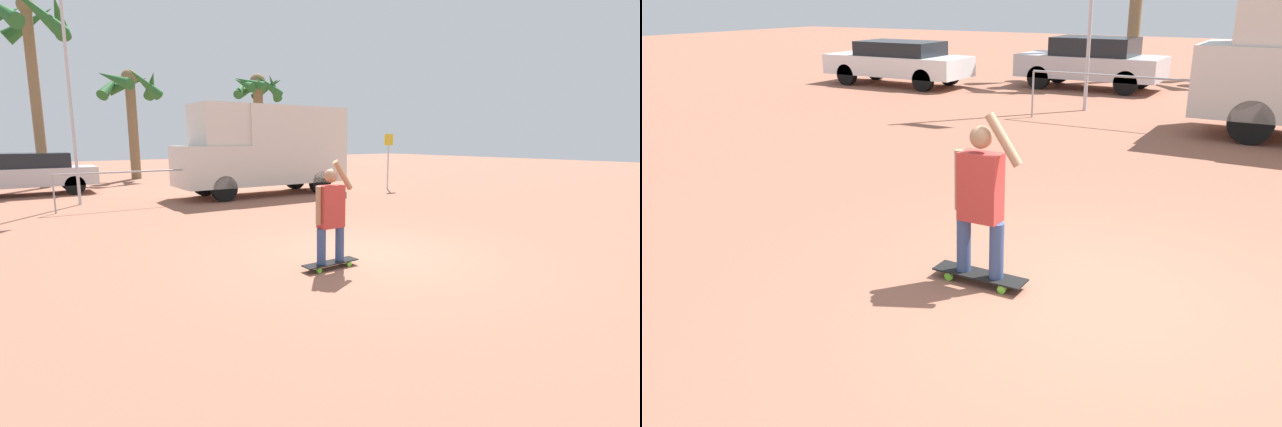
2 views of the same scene
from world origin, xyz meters
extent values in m
plane|color=#935B47|center=(0.00, 0.00, 0.00)|extent=(80.00, 80.00, 0.00)
cube|color=black|center=(-0.97, -0.22, 0.09)|extent=(0.94, 0.25, 0.02)
cylinder|color=#66C633|center=(-1.26, -0.32, 0.04)|extent=(0.08, 0.03, 0.08)
cylinder|color=#66C633|center=(-1.26, -0.12, 0.04)|extent=(0.08, 0.03, 0.08)
cylinder|color=#66C633|center=(-0.68, -0.32, 0.04)|extent=(0.08, 0.03, 0.08)
cylinder|color=#66C633|center=(-0.68, -0.12, 0.04)|extent=(0.08, 0.03, 0.08)
cylinder|color=#384C7A|center=(-1.15, -0.22, 0.37)|extent=(0.14, 0.14, 0.55)
cylinder|color=#384C7A|center=(-0.79, -0.22, 0.37)|extent=(0.14, 0.14, 0.55)
cube|color=#B23833|center=(-0.97, -0.22, 0.98)|extent=(0.40, 0.22, 0.65)
sphere|color=#A37556|center=(-0.97, -0.22, 1.45)|extent=(0.21, 0.21, 0.21)
cylinder|color=#A37556|center=(-1.20, -0.22, 1.01)|extent=(0.09, 0.09, 0.58)
cylinder|color=#A37556|center=(-0.74, -0.22, 1.45)|extent=(0.37, 0.09, 0.48)
cylinder|color=black|center=(0.60, 7.63, 0.42)|extent=(0.84, 0.28, 0.84)
cylinder|color=black|center=(0.60, 9.39, 0.42)|extent=(0.84, 0.28, 0.84)
cylinder|color=black|center=(4.41, 7.63, 0.42)|extent=(0.84, 0.28, 0.84)
cylinder|color=black|center=(4.41, 9.39, 0.42)|extent=(0.84, 0.28, 0.84)
cube|color=silver|center=(0.51, 8.51, 1.10)|extent=(2.15, 2.04, 1.36)
cube|color=black|center=(0.08, 8.51, 1.37)|extent=(0.04, 1.74, 0.68)
cube|color=silver|center=(3.58, 8.51, 1.79)|extent=(3.99, 2.04, 2.74)
cube|color=silver|center=(0.83, 8.51, 2.47)|extent=(1.51, 1.88, 1.38)
cylinder|color=black|center=(-3.13, 12.50, 0.34)|extent=(0.69, 0.22, 0.69)
cylinder|color=black|center=(-3.13, 14.11, 0.34)|extent=(0.69, 0.22, 0.69)
cube|color=#BCBCC1|center=(-4.44, 13.31, 0.67)|extent=(4.25, 1.84, 0.64)
cube|color=black|center=(-4.34, 13.31, 1.25)|extent=(2.34, 1.62, 0.52)
cylinder|color=brown|center=(6.88, 17.23, 2.62)|extent=(0.55, 0.55, 5.24)
sphere|color=brown|center=(6.88, 17.23, 5.24)|extent=(0.88, 0.88, 0.88)
cone|color=#235B28|center=(7.80, 17.46, 5.09)|extent=(1.00, 2.03, 1.03)
cone|color=#235B28|center=(7.67, 17.75, 4.95)|extent=(1.49, 1.87, 1.44)
cone|color=#235B28|center=(7.00, 18.17, 4.99)|extent=(1.98, 0.77, 1.32)
cone|color=#235B28|center=(6.17, 17.85, 4.94)|extent=(1.63, 1.77, 1.46)
cone|color=#235B28|center=(5.94, 17.11, 5.06)|extent=(0.76, 2.01, 1.12)
cone|color=#235B28|center=(6.10, 16.69, 5.09)|extent=(1.55, 1.92, 1.03)
cone|color=#235B28|center=(7.01, 16.29, 4.96)|extent=(1.96, 0.79, 1.40)
cone|color=#235B28|center=(7.52, 16.53, 4.91)|extent=(1.71, 1.64, 1.55)
cylinder|color=brown|center=(0.21, 18.07, 2.52)|extent=(0.48, 0.48, 5.04)
sphere|color=brown|center=(0.21, 18.07, 5.04)|extent=(0.77, 0.77, 0.77)
cone|color=#235B28|center=(1.21, 17.98, 4.74)|extent=(0.74, 2.07, 1.48)
cone|color=#235B28|center=(0.34, 19.07, 4.82)|extent=(2.13, 0.83, 1.26)
cone|color=#235B28|center=(-0.55, 18.73, 4.68)|extent=(1.71, 1.85, 1.64)
cone|color=#235B28|center=(-0.62, 17.49, 4.85)|extent=(1.65, 2.04, 1.15)
cone|color=#235B28|center=(0.68, 17.18, 4.72)|extent=(2.04, 1.44, 1.53)
cylinder|color=brown|center=(-3.90, 15.75, 3.58)|extent=(0.40, 0.40, 7.15)
sphere|color=brown|center=(-3.90, 15.75, 7.15)|extent=(0.64, 0.64, 0.64)
cone|color=#235B28|center=(-2.83, 15.53, 6.84)|extent=(1.06, 2.31, 1.58)
cone|color=#235B28|center=(-3.78, 16.85, 6.74)|extent=(2.15, 0.84, 1.86)
cone|color=#235B28|center=(-4.71, 16.49, 6.84)|extent=(1.96, 2.06, 1.58)
cone|color=#235B28|center=(-3.58, 14.70, 6.75)|extent=(2.21, 1.22, 1.82)
cylinder|color=#B7B7BC|center=(-3.31, 9.60, 3.65)|extent=(0.09, 0.09, 7.29)
cylinder|color=#B7B7BC|center=(7.37, 7.09, 1.10)|extent=(0.06, 0.06, 2.20)
cube|color=gold|center=(7.37, 7.07, 1.98)|extent=(0.44, 0.02, 0.44)
cylinder|color=#99999E|center=(-1.81, 8.13, 1.05)|extent=(4.51, 0.05, 0.05)
cylinder|color=#99999E|center=(-4.06, 8.13, 0.53)|extent=(0.04, 0.04, 1.05)
cylinder|color=#99999E|center=(0.44, 8.13, 0.53)|extent=(0.04, 0.04, 1.05)
camera|label=1|loc=(-4.84, -5.38, 1.98)|focal=24.00mm
camera|label=2|loc=(1.61, -5.11, 2.65)|focal=35.00mm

